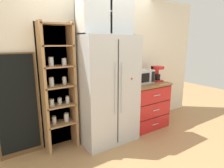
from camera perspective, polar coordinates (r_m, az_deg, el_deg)
The scene contains 11 objects.
ground_plane at distance 3.48m, azimuth -1.15°, elevation -16.38°, with size 10.80×10.80×0.00m, color tan.
wall_back_cream at distance 3.41m, azimuth -4.86°, elevation 5.64°, with size 5.09×0.10×2.55m, color silver.
refrigerator at distance 3.17m, azimuth -1.51°, elevation -1.80°, with size 0.95×0.66×1.80m.
pantry_shelf_column at distance 3.05m, azimuth -16.25°, elevation -0.72°, with size 0.53×0.31×1.98m.
counter_cabinet at distance 3.86m, azimuth 10.05°, elevation -6.17°, with size 0.85×0.62×0.91m.
microwave at distance 3.69m, azimuth 8.78°, elevation 2.32°, with size 0.44×0.33×0.26m.
coffee_maker at distance 3.92m, azimuth 13.32°, elevation 3.10°, with size 0.17×0.20×0.31m.
mug_charcoal at distance 3.77m, azimuth 9.87°, elevation 1.14°, with size 0.12×0.09×0.08m.
bottle_cobalt at distance 3.70m, azimuth 10.73°, elevation 2.04°, with size 0.06×0.06×0.26m.
upper_cabinet at distance 3.14m, azimuth -2.15°, elevation 20.89°, with size 0.91×0.32×0.69m.
chalkboard_menu at distance 3.05m, azimuth -26.86°, elevation -6.09°, with size 0.60×0.04×1.55m.
Camera 1 is at (-1.62, -2.58, 1.69)m, focal length 30.06 mm.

